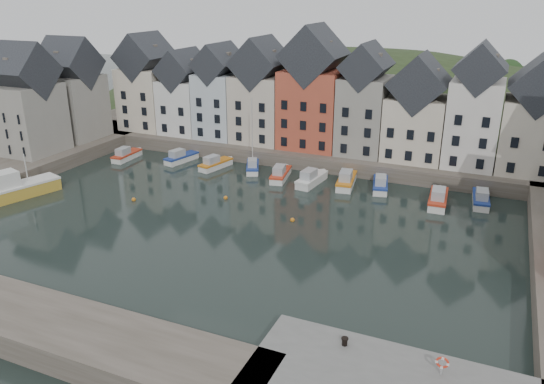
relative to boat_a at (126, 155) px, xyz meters
The scene contains 19 objects.
ground 30.42m from the boat_a, 32.75° to the right, with size 260.00×260.00×0.00m, color black.
far_quay 28.95m from the boat_a, 27.91° to the left, with size 90.00×16.00×2.00m, color #4D473B.
hillside 50.65m from the boat_a, 57.09° to the left, with size 153.60×70.40×64.00m.
far_terrace 32.09m from the boat_a, 21.86° to the left, with size 72.37×8.16×17.78m.
left_terrace 13.60m from the boat_a, 164.20° to the right, with size 7.65×17.00×15.69m.
mooring_buoys 24.28m from the boat_a, 27.26° to the right, with size 20.50×5.50×0.50m.
boat_a is the anchor object (origin of this frame).
boat_b 8.55m from the boat_a, 15.11° to the left, with size 2.97×6.01×2.21m.
boat_c 14.55m from the boat_a, ahead, with size 3.00×5.96×2.19m.
boat_d 20.12m from the boat_a, ahead, with size 3.79×5.67×10.42m.
boat_e 24.93m from the boat_a, ahead, with size 2.84×6.20×2.29m.
boat_f 29.43m from the boat_a, ahead, with size 2.61×6.45×2.41m.
boat_g 33.91m from the boat_a, ahead, with size 2.94×6.71×2.49m.
boat_h 38.32m from the boat_a, ahead, with size 3.01×6.12×2.25m.
boat_i 45.71m from the boat_a, ahead, with size 2.43×6.63×2.50m.
boat_j 50.46m from the boat_a, ahead, with size 2.33×6.04×2.27m.
large_vessel 19.15m from the boat_a, 97.37° to the right, with size 5.94×11.03×5.54m.
mooring_bollard 54.86m from the boat_a, 37.08° to the right, with size 0.48×0.48×0.56m.
life_ring_post 60.19m from the boat_a, 33.85° to the right, with size 0.80×0.17×1.30m.
Camera 1 is at (25.41, -45.26, 23.91)m, focal length 35.00 mm.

